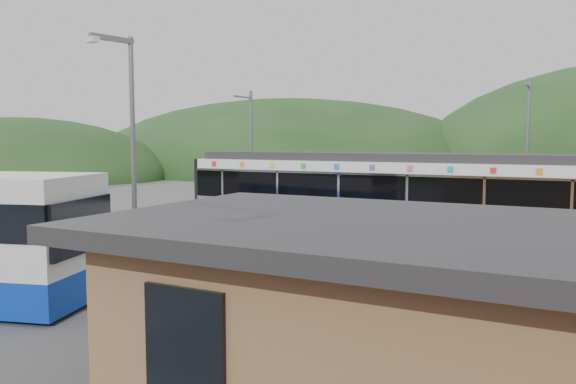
% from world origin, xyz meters
% --- Properties ---
extents(ground, '(120.00, 120.00, 0.00)m').
position_xyz_m(ground, '(0.00, 0.00, 0.00)').
color(ground, '#4C4C4F').
rests_on(ground, ground).
extents(hills, '(146.00, 149.00, 26.00)m').
position_xyz_m(hills, '(6.19, 5.29, 0.00)').
color(hills, '#1E3D19').
rests_on(hills, ground).
extents(platform, '(26.00, 3.20, 0.30)m').
position_xyz_m(platform, '(0.00, 3.30, 0.15)').
color(platform, '#9E9E99').
rests_on(platform, ground).
extents(yellow_line, '(26.00, 0.10, 0.01)m').
position_xyz_m(yellow_line, '(0.00, 2.00, 0.30)').
color(yellow_line, yellow).
rests_on(yellow_line, platform).
extents(train, '(20.44, 3.01, 3.74)m').
position_xyz_m(train, '(2.38, 6.00, 2.06)').
color(train, black).
rests_on(train, ground).
extents(catenary_mast_west, '(0.18, 1.80, 7.00)m').
position_xyz_m(catenary_mast_west, '(-7.00, 8.56, 3.65)').
color(catenary_mast_west, slate).
rests_on(catenary_mast_west, ground).
extents(catenary_mast_east, '(0.18, 1.80, 7.00)m').
position_xyz_m(catenary_mast_east, '(7.00, 8.56, 3.65)').
color(catenary_mast_east, slate).
rests_on(catenary_mast_east, ground).
extents(station_shelter, '(9.20, 6.20, 3.00)m').
position_xyz_m(station_shelter, '(6.00, -9.01, 1.55)').
color(station_shelter, brown).
rests_on(station_shelter, ground).
extents(lamp_post, '(0.38, 1.21, 6.80)m').
position_xyz_m(lamp_post, '(-0.70, -7.55, 4.04)').
color(lamp_post, slate).
rests_on(lamp_post, ground).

